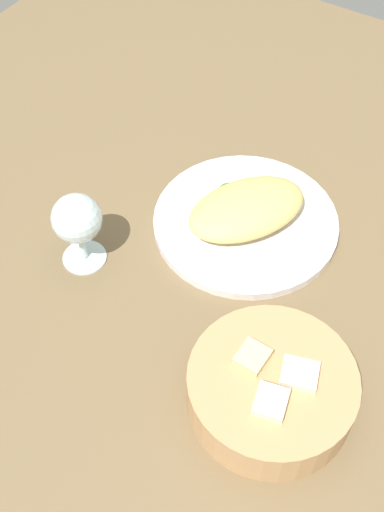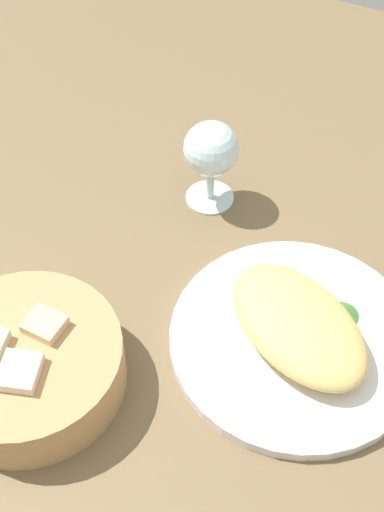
% 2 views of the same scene
% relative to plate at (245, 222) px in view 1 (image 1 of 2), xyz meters
% --- Properties ---
extents(ground_plane, '(1.40, 1.40, 0.02)m').
position_rel_plate_xyz_m(ground_plane, '(0.07, -0.01, -0.02)').
color(ground_plane, brown).
extents(plate, '(0.27, 0.27, 0.01)m').
position_rel_plate_xyz_m(plate, '(0.00, 0.00, 0.00)').
color(plate, white).
rests_on(plate, ground_plane).
extents(omelette, '(0.21, 0.19, 0.04)m').
position_rel_plate_xyz_m(omelette, '(0.00, 0.00, 0.03)').
color(omelette, '#E3C16C').
rests_on(omelette, plate).
extents(lettuce_garnish, '(0.04, 0.04, 0.01)m').
position_rel_plate_xyz_m(lettuce_garnish, '(-0.04, -0.05, 0.01)').
color(lettuce_garnish, '#407D37').
rests_on(lettuce_garnish, plate).
extents(bread_basket, '(0.20, 0.20, 0.07)m').
position_rel_plate_xyz_m(bread_basket, '(0.23, 0.16, 0.02)').
color(bread_basket, tan).
rests_on(bread_basket, ground_plane).
extents(wine_glass_near, '(0.07, 0.07, 0.12)m').
position_rel_plate_xyz_m(wine_glass_near, '(0.18, -0.16, 0.07)').
color(wine_glass_near, silver).
rests_on(wine_glass_near, ground_plane).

